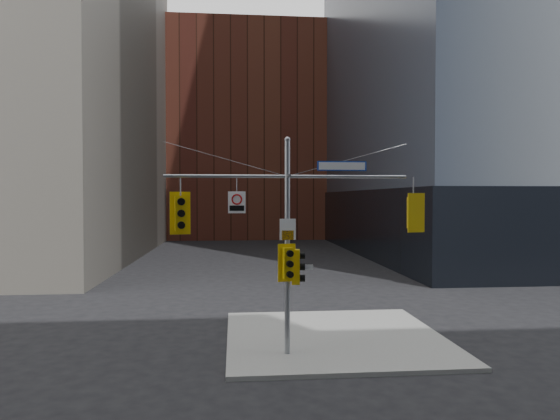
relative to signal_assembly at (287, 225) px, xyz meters
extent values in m
plane|color=black|center=(0.00, -1.99, -4.42)|extent=(160.00, 160.00, 0.00)
cube|color=gray|center=(2.00, 2.01, -4.34)|extent=(8.00, 8.00, 0.15)
cube|color=black|center=(28.00, 30.01, -1.42)|extent=(36.40, 36.40, 6.00)
cube|color=brown|center=(0.00, 56.01, 9.58)|extent=(26.00, 20.00, 28.00)
cylinder|color=gray|center=(0.00, 0.01, -0.82)|extent=(0.18, 0.18, 7.20)
sphere|color=gray|center=(0.00, 0.01, 2.78)|extent=(0.20, 0.20, 0.20)
cylinder|color=gray|center=(-2.00, 0.01, 1.58)|extent=(4.00, 0.11, 0.11)
cylinder|color=gray|center=(2.00, 0.01, 1.58)|extent=(4.00, 0.11, 0.11)
cylinder|color=gray|center=(0.00, -0.34, 1.58)|extent=(0.10, 0.70, 0.10)
cylinder|color=gray|center=(-2.00, 0.01, 2.13)|extent=(4.00, 0.02, 1.12)
cylinder|color=gray|center=(2.00, 0.01, 2.13)|extent=(4.00, 0.02, 1.12)
cube|color=gold|center=(-3.46, 0.01, 0.38)|extent=(0.41, 0.32, 1.13)
cube|color=gold|center=(-3.50, 0.20, 0.38)|extent=(0.66, 0.17, 1.39)
cylinder|color=black|center=(-3.42, -0.20, 0.76)|extent=(0.26, 0.21, 0.24)
cylinder|color=black|center=(-3.43, -0.12, 0.76)|extent=(0.20, 0.06, 0.20)
cylinder|color=black|center=(-3.42, -0.20, 0.38)|extent=(0.26, 0.21, 0.24)
cylinder|color=black|center=(-3.43, -0.12, 0.38)|extent=(0.20, 0.06, 0.20)
cylinder|color=black|center=(-3.42, -0.20, 0.01)|extent=(0.26, 0.21, 0.24)
cylinder|color=black|center=(-3.43, -0.12, 0.01)|extent=(0.20, 0.06, 0.20)
cube|color=gold|center=(4.26, 0.01, 0.38)|extent=(0.39, 0.31, 1.06)
cube|color=gold|center=(4.30, -0.17, 0.38)|extent=(0.62, 0.17, 1.31)
cylinder|color=black|center=(4.22, 0.20, 0.74)|extent=(0.25, 0.21, 0.22)
cylinder|color=black|center=(4.24, 0.13, 0.74)|extent=(0.19, 0.06, 0.19)
cylinder|color=black|center=(4.22, 0.20, 0.38)|extent=(0.25, 0.21, 0.22)
cylinder|color=black|center=(4.24, 0.13, 0.38)|extent=(0.19, 0.06, 0.19)
cylinder|color=black|center=(4.22, 0.20, 0.03)|extent=(0.25, 0.21, 0.22)
cylinder|color=black|center=(4.24, 0.13, 0.03)|extent=(0.19, 0.06, 0.19)
cube|color=gold|center=(0.28, 0.01, -1.40)|extent=(0.30, 0.39, 1.14)
cylinder|color=black|center=(0.50, -0.02, -1.02)|extent=(0.20, 0.26, 0.24)
cylinder|color=black|center=(0.41, -0.01, -1.02)|extent=(0.04, 0.21, 0.21)
cylinder|color=black|center=(0.50, -0.02, -1.40)|extent=(0.20, 0.26, 0.24)
cylinder|color=black|center=(0.41, -0.01, -1.40)|extent=(0.04, 0.21, 0.21)
cylinder|color=black|center=(0.50, -0.02, -1.78)|extent=(0.20, 0.26, 0.24)
cylinder|color=black|center=(0.41, -0.01, -1.78)|extent=(0.04, 0.21, 0.21)
cube|color=gold|center=(0.00, -0.27, -1.24)|extent=(0.36, 0.29, 1.00)
cube|color=gold|center=(-0.03, -0.10, -1.24)|extent=(0.59, 0.15, 1.24)
cylinder|color=black|center=(0.04, -0.46, -0.91)|extent=(0.24, 0.19, 0.21)
cylinder|color=black|center=(0.02, -0.39, -0.91)|extent=(0.18, 0.05, 0.18)
cylinder|color=black|center=(0.04, -0.46, -1.24)|extent=(0.24, 0.19, 0.21)
cylinder|color=black|center=(0.02, -0.39, -1.24)|extent=(0.18, 0.05, 0.18)
cylinder|color=black|center=(0.04, -0.46, -1.58)|extent=(0.24, 0.19, 0.21)
cylinder|color=#0CE559|center=(0.02, -0.39, -1.58)|extent=(0.18, 0.05, 0.18)
cube|color=#1132A1|center=(1.82, 0.01, 1.93)|extent=(1.66, 0.08, 0.32)
cube|color=silver|center=(1.82, -0.02, 1.93)|extent=(1.56, 0.05, 0.25)
cube|color=silver|center=(-1.65, -0.01, 0.73)|extent=(0.57, 0.10, 0.71)
torus|color=#B20A0A|center=(-1.65, -0.03, 0.83)|extent=(0.35, 0.09, 0.35)
cube|color=black|center=(-1.65, -0.03, 0.54)|extent=(0.47, 0.07, 0.17)
cube|color=silver|center=(0.00, -0.11, -0.15)|extent=(0.53, 0.06, 0.69)
cube|color=#D88C00|center=(0.00, -0.13, -0.34)|extent=(0.38, 0.03, 0.31)
cube|color=silver|center=(0.45, 0.01, -1.41)|extent=(0.81, 0.09, 0.16)
cube|color=#145926|center=(0.00, 0.46, -1.53)|extent=(0.04, 0.84, 0.17)
camera|label=1|loc=(-1.76, -16.26, 0.87)|focal=32.00mm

